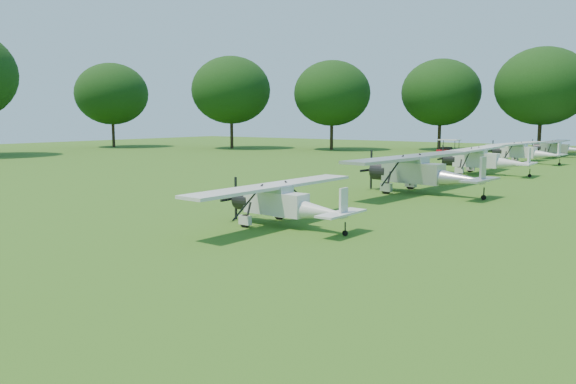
{
  "coord_description": "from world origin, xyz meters",
  "views": [
    {
      "loc": [
        13.94,
        -17.02,
        4.43
      ],
      "look_at": [
        0.5,
        1.24,
        1.4
      ],
      "focal_mm": 35.0,
      "sensor_mm": 36.0,
      "label": 1
    }
  ],
  "objects_px": {
    "aircraft_3": "(284,200)",
    "aircraft_4": "(422,170)",
    "aircraft_6": "(524,150)",
    "golf_cart": "(448,151)",
    "aircraft_7": "(559,147)",
    "aircraft_5": "(483,158)"
  },
  "relations": [
    {
      "from": "aircraft_4",
      "to": "aircraft_5",
      "type": "distance_m",
      "value": 13.29
    },
    {
      "from": "aircraft_3",
      "to": "aircraft_7",
      "type": "distance_m",
      "value": 50.5
    },
    {
      "from": "aircraft_4",
      "to": "golf_cart",
      "type": "bearing_deg",
      "value": 113.2
    },
    {
      "from": "aircraft_5",
      "to": "aircraft_6",
      "type": "relative_size",
      "value": 1.03
    },
    {
      "from": "aircraft_4",
      "to": "aircraft_6",
      "type": "relative_size",
      "value": 1.12
    },
    {
      "from": "aircraft_7",
      "to": "golf_cart",
      "type": "height_order",
      "value": "golf_cart"
    },
    {
      "from": "aircraft_6",
      "to": "aircraft_3",
      "type": "bearing_deg",
      "value": -81.44
    },
    {
      "from": "aircraft_5",
      "to": "aircraft_7",
      "type": "xyz_separation_m",
      "value": [
        0.78,
        24.54,
        -0.16
      ]
    },
    {
      "from": "aircraft_5",
      "to": "aircraft_6",
      "type": "xyz_separation_m",
      "value": [
        -0.21,
        13.2,
        -0.05
      ]
    },
    {
      "from": "aircraft_4",
      "to": "aircraft_5",
      "type": "height_order",
      "value": "aircraft_4"
    },
    {
      "from": "aircraft_5",
      "to": "aircraft_4",
      "type": "bearing_deg",
      "value": -87.89
    },
    {
      "from": "aircraft_4",
      "to": "golf_cart",
      "type": "xyz_separation_m",
      "value": [
        -9.53,
        29.76,
        -0.73
      ]
    },
    {
      "from": "aircraft_4",
      "to": "aircraft_6",
      "type": "height_order",
      "value": "aircraft_4"
    },
    {
      "from": "aircraft_7",
      "to": "aircraft_4",
      "type": "bearing_deg",
      "value": -88.48
    },
    {
      "from": "aircraft_3",
      "to": "aircraft_4",
      "type": "height_order",
      "value": "aircraft_4"
    },
    {
      "from": "aircraft_4",
      "to": "aircraft_3",
      "type": "bearing_deg",
      "value": -86.73
    },
    {
      "from": "aircraft_3",
      "to": "aircraft_5",
      "type": "relative_size",
      "value": 0.84
    },
    {
      "from": "aircraft_5",
      "to": "aircraft_3",
      "type": "bearing_deg",
      "value": -90.25
    },
    {
      "from": "golf_cart",
      "to": "aircraft_4",
      "type": "bearing_deg",
      "value": -69.79
    },
    {
      "from": "aircraft_5",
      "to": "aircraft_7",
      "type": "height_order",
      "value": "aircraft_5"
    },
    {
      "from": "aircraft_3",
      "to": "aircraft_6",
      "type": "xyz_separation_m",
      "value": [
        -0.34,
        39.16,
        0.16
      ]
    },
    {
      "from": "aircraft_6",
      "to": "golf_cart",
      "type": "xyz_separation_m",
      "value": [
        -8.7,
        3.28,
        -0.58
      ]
    }
  ]
}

